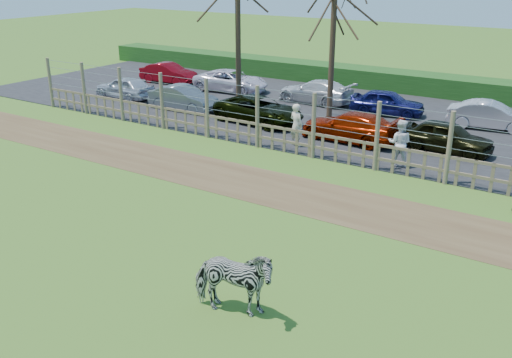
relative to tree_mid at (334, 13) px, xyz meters
The scene contains 19 objects.
ground 14.49m from the tree_mid, 81.57° to the right, with size 120.00×120.00×0.00m, color olive.
dirt_strip 10.42m from the tree_mid, 77.47° to the right, with size 34.00×2.80×0.01m, color brown.
asphalt 5.34m from the tree_mid, 26.57° to the left, with size 44.00×13.00×0.04m, color #232326.
hedge 9.31m from the tree_mid, 75.96° to the left, with size 46.00×2.00×1.10m, color #1E4716.
fence 7.12m from the tree_mid, 70.02° to the right, with size 30.16×0.16×2.50m.
tree_mid is the anchor object (origin of this frame).
zebra 16.97m from the tree_mid, 70.92° to the right, with size 0.83×1.83×1.55m, color gray.
visitor_a 6.13m from the tree_mid, 80.45° to the right, with size 0.63×0.41×1.72m, color beige.
visitor_b 7.99m from the tree_mid, 42.99° to the right, with size 0.84×0.65×1.72m, color white.
car_0 12.14m from the tree_mid, 168.95° to the right, with size 1.42×3.52×1.20m, color #B1B3C0.
car_1 8.42m from the tree_mid, 160.36° to the right, with size 1.27×3.64×1.20m, color slate.
car_2 5.44m from the tree_mid, 134.00° to the right, with size 1.99×4.32×1.20m, color black.
car_3 5.57m from the tree_mid, 50.59° to the right, with size 1.68×4.13×1.20m, color #881701.
car_4 7.68m from the tree_mid, 19.13° to the right, with size 1.42×3.52×1.20m, color black.
car_7 12.90m from the tree_mid, 169.09° to the left, with size 1.27×3.64×1.20m, color maroon.
car_8 8.87m from the tree_mid, 161.78° to the left, with size 1.99×4.32×1.20m, color silver.
car_9 5.33m from the tree_mid, 129.03° to the left, with size 1.68×4.13×1.20m, color silver.
car_10 5.16m from the tree_mid, 47.03° to the left, with size 1.42×3.52×1.20m, color #151653.
car_11 8.28m from the tree_mid, 18.45° to the left, with size 1.27×3.64×1.20m, color beige.
Camera 1 is at (9.37, -10.42, 6.97)m, focal length 40.00 mm.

